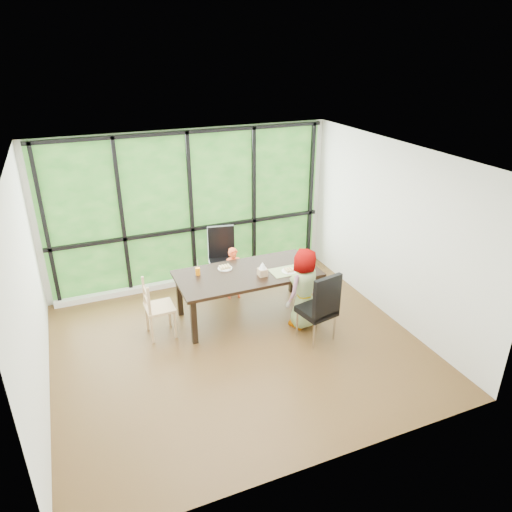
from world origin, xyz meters
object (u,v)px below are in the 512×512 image
(chair_end_beech, at_px, (160,307))
(plate_near, at_px, (289,271))
(tissue_box, at_px, (263,272))
(dining_table, at_px, (248,294))
(orange_cup, at_px, (198,271))
(child_toddler, at_px, (234,273))
(chair_interior_leather, at_px, (317,306))
(white_mug, at_px, (305,258))
(chair_window_leather, at_px, (223,259))
(child_older, at_px, (302,289))
(green_cup, at_px, (306,267))
(plate_far, at_px, (225,268))

(chair_end_beech, bearing_deg, plate_near, -96.85)
(chair_end_beech, xyz_separation_m, tissue_box, (1.55, -0.17, 0.36))
(dining_table, relative_size, orange_cup, 18.79)
(dining_table, xyz_separation_m, orange_cup, (-0.72, 0.21, 0.43))
(child_toddler, bearing_deg, chair_end_beech, -144.57)
(dining_table, height_order, chair_interior_leather, chair_interior_leather)
(dining_table, bearing_deg, tissue_box, -47.22)
(dining_table, distance_m, child_toddler, 0.63)
(chair_interior_leather, distance_m, plate_near, 0.79)
(chair_end_beech, xyz_separation_m, child_toddler, (1.38, 0.63, -0.00))
(chair_interior_leather, bearing_deg, orange_cup, -51.81)
(dining_table, distance_m, white_mug, 1.10)
(child_toddler, relative_size, plate_near, 3.84)
(chair_window_leather, bearing_deg, orange_cup, -119.42)
(child_toddler, distance_m, child_older, 1.37)
(green_cup, bearing_deg, child_older, -126.48)
(orange_cup, distance_m, white_mug, 1.74)
(green_cup, xyz_separation_m, tissue_box, (-0.70, 0.09, -0.00))
(chair_window_leather, bearing_deg, dining_table, -76.83)
(chair_window_leather, relative_size, child_older, 0.86)
(dining_table, xyz_separation_m, child_toddler, (0.00, 0.62, 0.07))
(plate_far, bearing_deg, orange_cup, -175.06)
(dining_table, xyz_separation_m, chair_window_leather, (-0.05, 1.02, 0.17))
(chair_window_leather, relative_size, green_cup, 9.35)
(plate_near, bearing_deg, white_mug, 32.70)
(dining_table, height_order, child_toddler, child_toddler)
(orange_cup, xyz_separation_m, tissue_box, (0.89, -0.40, -0.00))
(chair_end_beech, height_order, white_mug, chair_end_beech)
(child_older, xyz_separation_m, orange_cup, (-1.36, 0.79, 0.18))
(dining_table, xyz_separation_m, child_older, (0.64, -0.58, 0.25))
(child_older, height_order, green_cup, child_older)
(plate_far, distance_m, green_cup, 1.26)
(chair_window_leather, relative_size, tissue_box, 8.16)
(orange_cup, bearing_deg, chair_interior_leather, -40.51)
(child_toddler, xyz_separation_m, white_mug, (1.01, -0.58, 0.35))
(chair_interior_leather, xyz_separation_m, child_older, (-0.03, 0.40, 0.09))
(child_older, relative_size, plate_far, 5.56)
(chair_window_leather, xyz_separation_m, chair_interior_leather, (0.72, -2.00, 0.00))
(plate_far, bearing_deg, child_older, -42.22)
(chair_end_beech, xyz_separation_m, plate_far, (1.10, 0.26, 0.31))
(green_cup, bearing_deg, orange_cup, 163.09)
(chair_window_leather, distance_m, plate_far, 0.83)
(chair_end_beech, relative_size, white_mug, 9.99)
(dining_table, relative_size, plate_far, 9.62)
(plate_far, bearing_deg, dining_table, -42.42)
(plate_far, xyz_separation_m, tissue_box, (0.45, -0.44, 0.05))
(dining_table, bearing_deg, chair_window_leather, 92.81)
(chair_end_beech, bearing_deg, child_older, -106.56)
(child_toddler, relative_size, white_mug, 9.96)
(plate_far, distance_m, tissue_box, 0.63)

